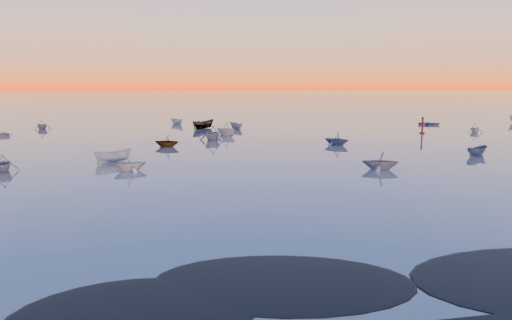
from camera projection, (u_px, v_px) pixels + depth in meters
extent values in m
plane|color=slate|center=(206.00, 116.00, 117.58)|extent=(600.00, 600.00, 0.00)
imported|color=silver|center=(114.00, 162.00, 51.62)|extent=(2.75, 4.18, 1.34)
imported|color=#384C6B|center=(336.00, 145.00, 65.16)|extent=(3.68, 3.61, 1.24)
cylinder|color=#49120F|center=(422.00, 133.00, 79.43)|extent=(0.81, 0.81, 0.27)
cylinder|color=#49120F|center=(422.00, 126.00, 79.26)|extent=(0.29, 0.29, 2.33)
cone|color=#49120F|center=(423.00, 117.00, 79.04)|extent=(0.54, 0.54, 0.45)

